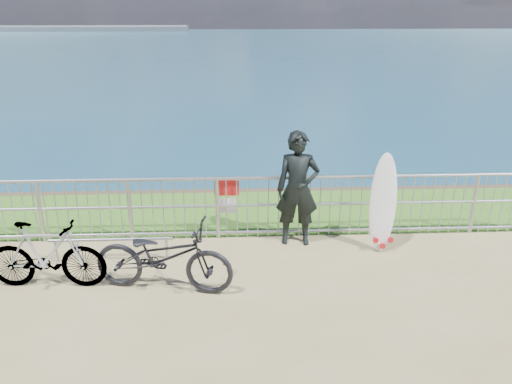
{
  "coord_description": "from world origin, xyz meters",
  "views": [
    {
      "loc": [
        -0.21,
        -6.32,
        3.87
      ],
      "look_at": [
        0.14,
        1.2,
        1.0
      ],
      "focal_mm": 35.0,
      "sensor_mm": 36.0,
      "label": 1
    }
  ],
  "objects_px": {
    "surfboard": "(383,206)",
    "bicycle_far": "(46,255)",
    "bicycle_near": "(163,256)",
    "surfer": "(298,189)"
  },
  "relations": [
    {
      "from": "surfer",
      "to": "bicycle_far",
      "type": "relative_size",
      "value": 1.15
    },
    {
      "from": "surfer",
      "to": "bicycle_near",
      "type": "height_order",
      "value": "surfer"
    },
    {
      "from": "surfboard",
      "to": "bicycle_far",
      "type": "height_order",
      "value": "surfboard"
    },
    {
      "from": "surfboard",
      "to": "bicycle_near",
      "type": "height_order",
      "value": "surfboard"
    },
    {
      "from": "surfer",
      "to": "surfboard",
      "type": "height_order",
      "value": "surfer"
    },
    {
      "from": "surfer",
      "to": "surfboard",
      "type": "relative_size",
      "value": 1.19
    },
    {
      "from": "surfer",
      "to": "bicycle_near",
      "type": "distance_m",
      "value": 2.54
    },
    {
      "from": "surfer",
      "to": "bicycle_far",
      "type": "bearing_deg",
      "value": -156.55
    },
    {
      "from": "surfer",
      "to": "surfboard",
      "type": "xyz_separation_m",
      "value": [
        1.37,
        -0.28,
        -0.22
      ]
    },
    {
      "from": "surfboard",
      "to": "bicycle_far",
      "type": "bearing_deg",
      "value": -169.11
    }
  ]
}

